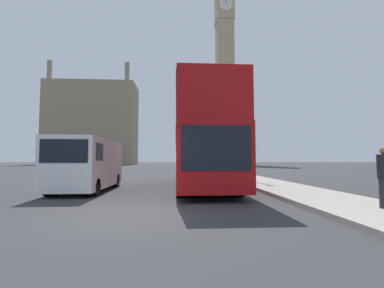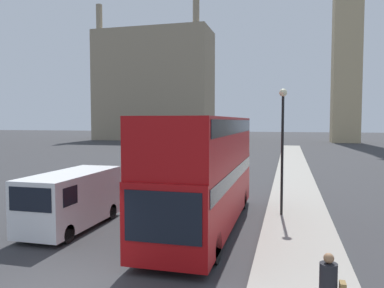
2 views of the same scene
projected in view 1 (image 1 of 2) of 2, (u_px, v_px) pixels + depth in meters
The scene contains 7 objects.
ground_plane at pixel (124, 215), 6.63m from camera, with size 300.00×300.00×0.00m, color #333335.
sidewalk_strip at pixel (362, 209), 7.03m from camera, with size 2.88×120.00×0.15m.
clock_tower at pixel (225, 59), 85.01m from camera, with size 5.87×6.04×67.81m.
building_block_distant at pixel (93, 124), 82.34m from camera, with size 27.26×11.92×31.43m.
red_double_decker_bus at pixel (200, 138), 13.69m from camera, with size 2.62×10.85×4.62m.
white_van at pixel (87, 163), 11.72m from camera, with size 2.04×5.18×2.34m.
street_lamp at pixel (245, 120), 16.41m from camera, with size 0.36×0.36×5.79m.
Camera 1 is at (1.35, -6.82, 1.41)m, focal length 24.00 mm.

